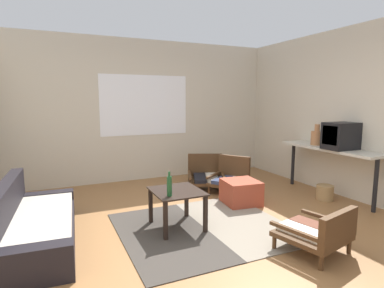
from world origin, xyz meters
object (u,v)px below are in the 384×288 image
(coffee_table, at_px, (177,198))
(armchair_by_window, at_px, (206,174))
(armchair_striped_foreground, at_px, (318,231))
(glass_bottle, at_px, (169,186))
(crt_television, at_px, (341,136))
(ottoman_orange, at_px, (241,192))
(clay_vase, at_px, (317,137))
(couch, at_px, (32,226))
(armchair_corner, at_px, (230,177))
(wicker_basket, at_px, (325,193))
(console_shelf, at_px, (330,152))

(coffee_table, distance_m, armchair_by_window, 1.84)
(armchair_striped_foreground, distance_m, glass_bottle, 1.65)
(armchair_striped_foreground, bearing_deg, crt_television, 35.48)
(armchair_striped_foreground, bearing_deg, ottoman_orange, 84.89)
(clay_vase, relative_size, glass_bottle, 1.22)
(couch, xyz_separation_m, armchair_corner, (3.00, 0.81, 0.05))
(coffee_table, height_order, armchair_by_window, armchair_by_window)
(armchair_corner, distance_m, wicker_basket, 1.51)
(armchair_by_window, xyz_separation_m, console_shelf, (1.58, -1.28, 0.49))
(armchair_by_window, xyz_separation_m, armchair_corner, (0.26, -0.42, 0.02))
(clay_vase, relative_size, wicker_basket, 1.35)
(ottoman_orange, bearing_deg, couch, -175.87)
(couch, distance_m, crt_television, 4.39)
(couch, height_order, wicker_basket, couch)
(console_shelf, bearing_deg, armchair_corner, 146.68)
(couch, bearing_deg, console_shelf, -0.79)
(armchair_striped_foreground, relative_size, crt_television, 1.46)
(armchair_by_window, xyz_separation_m, crt_television, (1.58, -1.49, 0.78))
(glass_bottle, bearing_deg, wicker_basket, 4.33)
(coffee_table, bearing_deg, armchair_striped_foreground, -48.80)
(armchair_corner, relative_size, crt_television, 1.55)
(console_shelf, height_order, crt_television, crt_television)
(armchair_by_window, height_order, clay_vase, clay_vase)
(armchair_corner, xyz_separation_m, console_shelf, (1.32, -0.87, 0.46))
(glass_bottle, bearing_deg, armchair_by_window, 51.41)
(armchair_striped_foreground, height_order, crt_television, crt_television)
(console_shelf, bearing_deg, couch, 179.21)
(clay_vase, bearing_deg, wicker_basket, -115.33)
(armchair_striped_foreground, relative_size, ottoman_orange, 1.47)
(couch, relative_size, armchair_striped_foreground, 2.57)
(armchair_striped_foreground, bearing_deg, armchair_corner, 81.64)
(ottoman_orange, bearing_deg, crt_television, -17.27)
(armchair_striped_foreground, bearing_deg, couch, 151.69)
(armchair_by_window, bearing_deg, crt_television, -43.30)
(ottoman_orange, relative_size, clay_vase, 1.45)
(couch, distance_m, console_shelf, 4.35)
(coffee_table, relative_size, crt_television, 1.26)
(console_shelf, bearing_deg, coffee_table, -176.57)
(coffee_table, xyz_separation_m, armchair_by_window, (1.13, 1.45, -0.14))
(console_shelf, bearing_deg, crt_television, -90.89)
(coffee_table, distance_m, crt_television, 2.78)
(couch, distance_m, armchair_by_window, 3.00)
(armchair_striped_foreground, xyz_separation_m, glass_bottle, (-1.22, 1.05, 0.36))
(coffee_table, xyz_separation_m, glass_bottle, (-0.16, -0.17, 0.21))
(armchair_by_window, height_order, wicker_basket, armchair_by_window)
(armchair_by_window, height_order, glass_bottle, glass_bottle)
(ottoman_orange, height_order, glass_bottle, glass_bottle)
(crt_television, bearing_deg, couch, 176.51)
(crt_television, relative_size, wicker_basket, 1.96)
(glass_bottle, bearing_deg, armchair_corner, 37.70)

